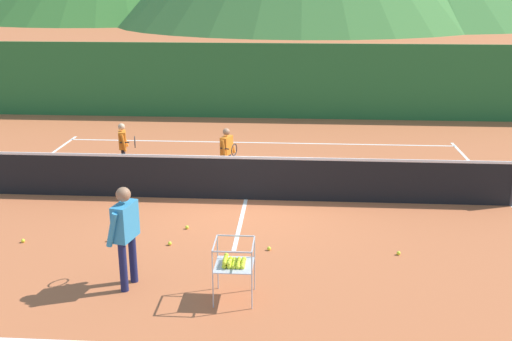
# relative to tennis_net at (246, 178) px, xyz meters

# --- Properties ---
(ground_plane) EXTENTS (120.00, 120.00, 0.00)m
(ground_plane) POSITION_rel_tennis_net_xyz_m (0.00, 0.00, -0.50)
(ground_plane) COLOR #BC6038
(line_baseline_far) EXTENTS (11.26, 0.08, 0.01)m
(line_baseline_far) POSITION_rel_tennis_net_xyz_m (0.00, 4.76, -0.50)
(line_baseline_far) COLOR white
(line_baseline_far) RESTS_ON ground
(line_sideline_east) EXTENTS (0.08, 10.23, 0.01)m
(line_sideline_east) POSITION_rel_tennis_net_xyz_m (5.63, 0.00, -0.50)
(line_sideline_east) COLOR white
(line_sideline_east) RESTS_ON ground
(line_service_center) EXTENTS (0.08, 5.16, 0.01)m
(line_service_center) POSITION_rel_tennis_net_xyz_m (0.00, 0.00, -0.50)
(line_service_center) COLOR white
(line_service_center) RESTS_ON ground
(tennis_net) EXTENTS (11.29, 0.08, 1.05)m
(tennis_net) POSITION_rel_tennis_net_xyz_m (0.00, 0.00, 0.00)
(tennis_net) COLOR #333338
(tennis_net) RESTS_ON ground
(instructor) EXTENTS (0.44, 0.80, 1.62)m
(instructor) POSITION_rel_tennis_net_xyz_m (-1.49, -3.93, 0.47)
(instructor) COLOR #191E4C
(instructor) RESTS_ON ground
(student_0) EXTENTS (0.52, 0.54, 1.23)m
(student_0) POSITION_rel_tennis_net_xyz_m (-3.15, 1.75, 0.24)
(student_0) COLOR black
(student_0) RESTS_ON ground
(student_1) EXTENTS (0.41, 0.68, 1.24)m
(student_1) POSITION_rel_tennis_net_xyz_m (-0.56, 1.36, 0.25)
(student_1) COLOR navy
(student_1) RESTS_ON ground
(ball_cart) EXTENTS (0.58, 0.58, 0.90)m
(ball_cart) POSITION_rel_tennis_net_xyz_m (0.16, -4.21, 0.09)
(ball_cart) COLOR #B7B7BC
(ball_cart) RESTS_ON ground
(tennis_ball_0) EXTENTS (0.07, 0.07, 0.07)m
(tennis_ball_0) POSITION_rel_tennis_net_xyz_m (0.62, -2.51, -0.47)
(tennis_ball_0) COLOR yellow
(tennis_ball_0) RESTS_ON ground
(tennis_ball_4) EXTENTS (0.07, 0.07, 0.07)m
(tennis_ball_4) POSITION_rel_tennis_net_xyz_m (-1.17, -2.42, -0.47)
(tennis_ball_4) COLOR yellow
(tennis_ball_4) RESTS_ON ground
(tennis_ball_6) EXTENTS (0.07, 0.07, 0.07)m
(tennis_ball_6) POSITION_rel_tennis_net_xyz_m (-3.84, -2.48, -0.47)
(tennis_ball_6) COLOR yellow
(tennis_ball_6) RESTS_ON ground
(tennis_ball_8) EXTENTS (0.07, 0.07, 0.07)m
(tennis_ball_8) POSITION_rel_tennis_net_xyz_m (2.86, -2.55, -0.47)
(tennis_ball_8) COLOR yellow
(tennis_ball_8) RESTS_ON ground
(tennis_ball_9) EXTENTS (0.07, 0.07, 0.07)m
(tennis_ball_9) POSITION_rel_tennis_net_xyz_m (-2.30, -2.34, -0.47)
(tennis_ball_9) COLOR yellow
(tennis_ball_9) RESTS_ON ground
(tennis_ball_10) EXTENTS (0.07, 0.07, 0.07)m
(tennis_ball_10) POSITION_rel_tennis_net_xyz_m (-0.99, -1.67, -0.47)
(tennis_ball_10) COLOR yellow
(tennis_ball_10) RESTS_ON ground
(windscreen_fence) EXTENTS (24.76, 0.08, 2.55)m
(windscreen_fence) POSITION_rel_tennis_net_xyz_m (0.00, 8.08, 0.77)
(windscreen_fence) COLOR #286B33
(windscreen_fence) RESTS_ON ground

